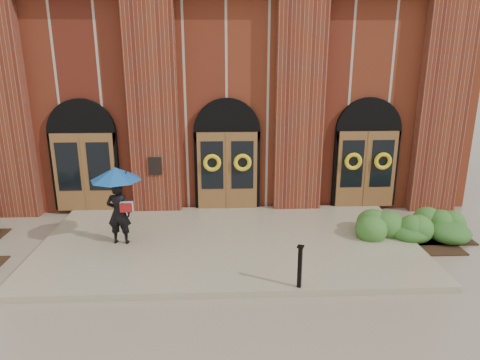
{
  "coord_description": "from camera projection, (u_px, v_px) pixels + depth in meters",
  "views": [
    {
      "loc": [
        -0.15,
        -10.48,
        4.95
      ],
      "look_at": [
        0.33,
        1.0,
        1.59
      ],
      "focal_mm": 32.0,
      "sensor_mm": 36.0,
      "label": 1
    }
  ],
  "objects": [
    {
      "name": "hedge_wall_right",
      "position": [
        413.0,
        225.0,
        12.04
      ],
      "size": [
        2.86,
        1.14,
        0.73
      ],
      "primitive_type": "ellipsoid",
      "color": "#2F5C20",
      "rests_on": "ground"
    },
    {
      "name": "ground",
      "position": [
        229.0,
        248.0,
        11.45
      ],
      "size": [
        90.0,
        90.0,
        0.0
      ],
      "primitive_type": "plane",
      "color": "gray",
      "rests_on": "ground"
    },
    {
      "name": "church_building",
      "position": [
        225.0,
        89.0,
        18.89
      ],
      "size": [
        16.2,
        12.53,
        7.0
      ],
      "color": "maroon",
      "rests_on": "ground"
    },
    {
      "name": "hedge_front_right",
      "position": [
        426.0,
        235.0,
        11.59
      ],
      "size": [
        1.5,
        1.29,
        0.53
      ],
      "primitive_type": "ellipsoid",
      "color": "#2A551E",
      "rests_on": "ground"
    },
    {
      "name": "man_with_umbrella",
      "position": [
        117.0,
        191.0,
        10.99
      ],
      "size": [
        1.38,
        1.38,
        2.08
      ],
      "rotation": [
        0.0,
        0.0,
        3.08
      ],
      "color": "black",
      "rests_on": "landing"
    },
    {
      "name": "landing",
      "position": [
        229.0,
        243.0,
        11.57
      ],
      "size": [
        10.0,
        5.3,
        0.15
      ],
      "primitive_type": "cube",
      "color": "gray",
      "rests_on": "ground"
    },
    {
      "name": "metal_post",
      "position": [
        300.0,
        266.0,
        9.07
      ],
      "size": [
        0.17,
        0.17,
        0.97
      ],
      "rotation": [
        0.0,
        0.0,
        -0.41
      ],
      "color": "black",
      "rests_on": "landing"
    }
  ]
}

